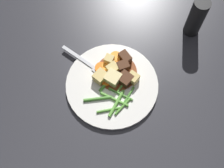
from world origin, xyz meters
name	(u,v)px	position (x,y,z in m)	size (l,w,h in m)	color
ground_plane	(112,86)	(0.00, 0.00, 0.00)	(3.00, 3.00, 0.00)	#2D2D33
dinner_plate	(112,85)	(0.00, 0.00, 0.01)	(0.26, 0.26, 0.01)	white
stew_sauce	(116,72)	(0.04, -0.01, 0.01)	(0.12, 0.12, 0.00)	brown
carrot_slice_0	(116,57)	(0.08, 0.01, 0.02)	(0.03, 0.03, 0.01)	orange
carrot_slice_1	(106,80)	(0.01, 0.02, 0.02)	(0.03, 0.03, 0.01)	orange
carrot_slice_2	(117,64)	(0.06, 0.00, 0.02)	(0.03, 0.03, 0.01)	orange
carrot_slice_3	(101,68)	(0.04, 0.04, 0.02)	(0.04, 0.04, 0.01)	orange
carrot_slice_4	(107,66)	(0.05, 0.02, 0.02)	(0.03, 0.03, 0.01)	orange
carrot_slice_5	(113,75)	(0.03, 0.00, 0.02)	(0.02, 0.02, 0.01)	orange
potato_chunk_0	(113,78)	(0.01, 0.00, 0.03)	(0.04, 0.04, 0.03)	#EAD68C
potato_chunk_1	(109,60)	(0.07, 0.02, 0.03)	(0.02, 0.02, 0.03)	#DBBC6B
potato_chunk_2	(100,77)	(0.01, 0.03, 0.03)	(0.03, 0.03, 0.03)	#DBBC6B
potato_chunk_3	(133,78)	(0.02, -0.05, 0.03)	(0.03, 0.03, 0.03)	#DBBC6B
potato_chunk_4	(113,69)	(0.04, 0.01, 0.03)	(0.03, 0.03, 0.03)	#DBBC6B
meat_chunk_0	(125,58)	(0.08, -0.02, 0.03)	(0.04, 0.02, 0.03)	#4C2B19
meat_chunk_1	(125,79)	(0.02, -0.03, 0.03)	(0.04, 0.04, 0.03)	#4C2B19
meat_chunk_2	(122,75)	(0.03, -0.02, 0.02)	(0.02, 0.02, 0.02)	#56331E
meat_chunk_3	(123,66)	(0.05, -0.02, 0.03)	(0.03, 0.03, 0.03)	#4C2B19
green_bean_0	(109,80)	(0.01, 0.01, 0.02)	(0.01, 0.01, 0.08)	#4C8E33
green_bean_1	(122,85)	(0.00, -0.03, 0.02)	(0.01, 0.01, 0.05)	#66AD42
green_bean_2	(116,103)	(-0.05, -0.02, 0.02)	(0.01, 0.01, 0.08)	#66AD42
green_bean_3	(121,94)	(-0.03, -0.03, 0.02)	(0.01, 0.01, 0.07)	#4C8E33
green_bean_4	(123,106)	(-0.06, -0.04, 0.02)	(0.01, 0.01, 0.06)	#599E38
green_bean_5	(109,110)	(-0.08, -0.01, 0.02)	(0.01, 0.01, 0.07)	#599E38
green_bean_6	(129,96)	(-0.03, -0.05, 0.02)	(0.01, 0.01, 0.06)	#4C8E33
green_bean_7	(98,99)	(-0.05, 0.03, 0.02)	(0.01, 0.01, 0.08)	#4C8E33
green_bean_8	(114,99)	(-0.04, -0.02, 0.02)	(0.01, 0.01, 0.08)	#599E38
fork	(88,63)	(0.05, 0.08, 0.01)	(0.09, 0.17, 0.00)	silver
pepper_mill	(196,18)	(0.23, -0.20, 0.06)	(0.05, 0.05, 0.13)	black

